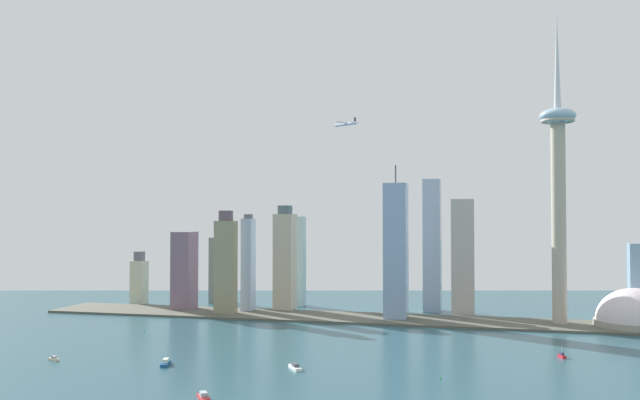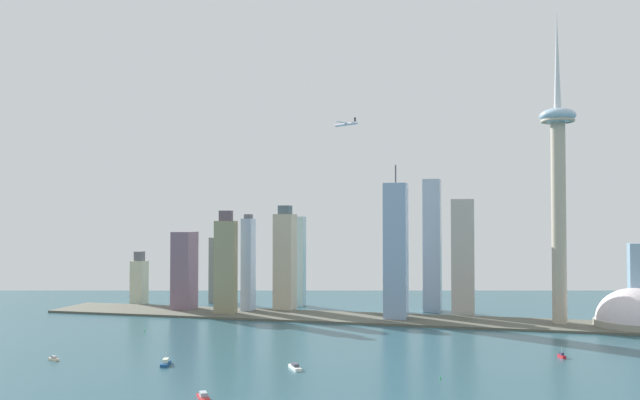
# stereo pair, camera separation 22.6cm
# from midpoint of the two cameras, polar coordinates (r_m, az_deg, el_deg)

# --- Properties ---
(waterfront_pier) EXTENTS (707.23, 77.06, 2.39)m
(waterfront_pier) POSITION_cam_midpoint_polar(r_m,az_deg,el_deg) (724.57, 3.25, -10.04)
(waterfront_pier) COLOR #525346
(waterfront_pier) RESTS_ON ground
(observation_tower) EXTENTS (35.71, 35.71, 321.46)m
(observation_tower) POSITION_cam_midpoint_polar(r_m,az_deg,el_deg) (715.82, 19.72, 2.04)
(observation_tower) COLOR #B6AA94
(observation_tower) RESTS_ON ground
(stadium_dome) EXTENTS (77.91, 77.91, 62.55)m
(stadium_dome) POSITION_cam_midpoint_polar(r_m,az_deg,el_deg) (728.37, 25.40, -9.31)
(stadium_dome) COLOR gray
(stadium_dome) RESTS_ON ground
(skyscraper_0) EXTENTS (22.39, 24.39, 122.97)m
(skyscraper_0) POSITION_cam_midpoint_polar(r_m,az_deg,el_deg) (782.29, -3.01, -5.22)
(skyscraper_0) COLOR #BCAE94
(skyscraper_0) RESTS_ON ground
(skyscraper_1) EXTENTS (14.19, 15.59, 110.31)m
(skyscraper_1) POSITION_cam_midpoint_polar(r_m,az_deg,el_deg) (827.70, -1.81, -5.25)
(skyscraper_1) COLOR #98B8BB
(skyscraper_1) RESTS_ON ground
(skyscraper_2) EXTENTS (12.74, 16.97, 81.42)m
(skyscraper_2) POSITION_cam_midpoint_polar(r_m,az_deg,el_deg) (782.00, 25.37, -6.35)
(skyscraper_2) COLOR #80A1BB
(skyscraper_2) RESTS_ON ground
(skyscraper_3) EXTENTS (24.70, 21.14, 129.17)m
(skyscraper_3) POSITION_cam_midpoint_polar(r_m,az_deg,el_deg) (758.41, 12.13, -4.82)
(skyscraper_3) COLOR #B7B0A6
(skyscraper_3) RESTS_ON ground
(skyscraper_4) EXTENTS (23.96, 26.05, 164.74)m
(skyscraper_4) POSITION_cam_midpoint_polar(r_m,az_deg,el_deg) (713.58, 6.51, -4.40)
(skyscraper_4) COLOR #87A3C5
(skyscraper_4) RESTS_ON ground
(skyscraper_5) EXTENTS (16.54, 18.18, 66.30)m
(skyscraper_5) POSITION_cam_midpoint_polar(r_m,az_deg,el_deg) (876.76, -15.20, -6.66)
(skyscraper_5) COLOR beige
(skyscraper_5) RESTS_ON ground
(skyscraper_6) EXTENTS (22.61, 27.55, 92.24)m
(skyscraper_6) POSITION_cam_midpoint_polar(r_m,az_deg,el_deg) (797.70, -11.51, -6.00)
(skyscraper_6) COLOR slate
(skyscraper_6) RESTS_ON ground
(skyscraper_7) EXTENTS (18.83, 20.80, 83.48)m
(skyscraper_7) POSITION_cam_midpoint_polar(r_m,az_deg,el_deg) (872.28, -8.67, -5.93)
(skyscraper_7) COLOR slate
(skyscraper_7) RESTS_ON ground
(skyscraper_8) EXTENTS (25.58, 20.12, 100.18)m
(skyscraper_8) POSITION_cam_midpoint_polar(r_m,az_deg,el_deg) (771.02, 6.56, -6.12)
(skyscraper_8) COLOR #BFB3B2
(skyscraper_8) RESTS_ON ground
(skyscraper_9) EXTENTS (19.82, 27.17, 153.39)m
(skyscraper_9) POSITION_cam_midpoint_polar(r_m,az_deg,el_deg) (788.67, 9.58, -3.83)
(skyscraper_9) COLOR #A1B3CA
(skyscraper_9) RESTS_ON ground
(skyscraper_10) EXTENTS (12.13, 17.53, 112.68)m
(skyscraper_10) POSITION_cam_midpoint_polar(r_m,az_deg,el_deg) (773.27, -6.15, -5.52)
(skyscraper_10) COLOR #9CAECD
(skyscraper_10) RESTS_ON ground
(skyscraper_11) EXTENTS (23.82, 12.13, 116.60)m
(skyscraper_11) POSITION_cam_midpoint_polar(r_m,az_deg,el_deg) (752.97, -8.07, -5.61)
(skyscraper_11) COLOR gray
(skyscraper_11) RESTS_ON ground
(boat_0) EXTENTS (10.06, 18.15, 9.57)m
(boat_0) POSITION_cam_midpoint_polar(r_m,az_deg,el_deg) (513.93, -13.05, -13.40)
(boat_0) COLOR navy
(boat_0) RESTS_ON ground
(boat_1) EXTENTS (13.96, 17.63, 4.10)m
(boat_1) POSITION_cam_midpoint_polar(r_m,az_deg,el_deg) (488.90, -2.14, -14.09)
(boat_1) COLOR white
(boat_1) RESTS_ON ground
(boat_2) EXTENTS (13.56, 16.26, 4.25)m
(boat_2) POSITION_cam_midpoint_polar(r_m,az_deg,el_deg) (417.34, -9.94, -16.23)
(boat_2) COLOR red
(boat_2) RESTS_ON ground
(boat_3) EXTENTS (5.91, 8.76, 8.28)m
(boat_3) POSITION_cam_midpoint_polar(r_m,az_deg,el_deg) (558.15, 19.98, -12.42)
(boat_3) COLOR red
(boat_3) RESTS_ON ground
(boat_4) EXTENTS (10.78, 6.91, 3.41)m
(boat_4) POSITION_cam_midpoint_polar(r_m,az_deg,el_deg) (554.82, -21.81, -12.50)
(boat_4) COLOR beige
(boat_4) RESTS_ON ground
(channel_buoy_0) EXTENTS (1.12, 1.12, 1.73)m
(channel_buoy_0) POSITION_cam_midpoint_polar(r_m,az_deg,el_deg) (668.29, -14.76, -10.73)
(channel_buoy_0) COLOR green
(channel_buoy_0) RESTS_ON ground
(channel_buoy_1) EXTENTS (1.24, 1.24, 2.24)m
(channel_buoy_1) POSITION_cam_midpoint_polar(r_m,az_deg,el_deg) (465.76, 10.28, -14.73)
(channel_buoy_1) COLOR green
(channel_buoy_1) RESTS_ON ground
(airplane) EXTENTS (30.15, 28.80, 8.14)m
(airplane) POSITION_cam_midpoint_polar(r_m,az_deg,el_deg) (763.55, 2.23, 6.50)
(airplane) COLOR silver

